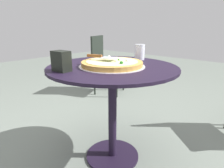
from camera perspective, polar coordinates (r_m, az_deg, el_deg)
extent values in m
plane|color=slate|center=(1.60, 0.13, -20.66)|extent=(10.00, 10.00, 0.00)
cylinder|color=black|center=(1.29, 0.15, 5.04)|extent=(0.88, 0.88, 0.02)
cylinder|color=black|center=(1.41, 0.14, -9.01)|extent=(0.06, 0.06, 0.68)
cylinder|color=black|center=(1.59, 0.13, -20.41)|extent=(0.40, 0.40, 0.02)
cylinder|color=silver|center=(1.28, 0.00, 5.37)|extent=(0.44, 0.44, 0.00)
cylinder|color=#C18E43|center=(1.27, 0.00, 6.10)|extent=(0.41, 0.41, 0.03)
cylinder|color=beige|center=(1.27, 0.00, 6.82)|extent=(0.34, 0.34, 0.00)
sphere|color=#246E20|center=(1.17, 2.82, 6.32)|extent=(0.02, 0.02, 0.02)
sphere|color=silver|center=(1.39, -0.90, 8.04)|extent=(0.02, 0.02, 0.02)
sphere|color=white|center=(1.24, 1.26, 6.82)|extent=(0.02, 0.02, 0.02)
sphere|color=#2A7331|center=(1.37, -1.63, 7.87)|extent=(0.02, 0.02, 0.02)
sphere|color=beige|center=(1.27, 4.45, 7.05)|extent=(0.02, 0.02, 0.02)
sphere|color=#257326|center=(1.29, 1.98, 7.20)|extent=(0.01, 0.01, 0.01)
cube|color=silver|center=(1.27, -0.99, 7.83)|extent=(0.11, 0.12, 0.00)
cube|color=brown|center=(1.32, -5.23, 8.38)|extent=(0.05, 0.11, 0.02)
cylinder|color=silver|center=(1.55, 8.23, 9.42)|extent=(0.08, 0.08, 0.12)
cube|color=black|center=(1.16, -14.89, 6.60)|extent=(0.08, 0.11, 0.12)
cube|color=black|center=(2.83, -0.75, 6.40)|extent=(0.52, 0.52, 0.03)
cube|color=black|center=(2.87, -4.37, 10.51)|extent=(0.38, 0.18, 0.37)
cylinder|color=black|center=(2.99, 3.47, 2.26)|extent=(0.02, 0.02, 0.44)
cylinder|color=black|center=(2.67, 1.45, 0.53)|extent=(0.02, 0.02, 0.44)
cylinder|color=black|center=(3.09, -2.62, 2.79)|extent=(0.02, 0.02, 0.44)
cylinder|color=black|center=(2.79, -5.23, 1.18)|extent=(0.02, 0.02, 0.44)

